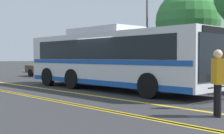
# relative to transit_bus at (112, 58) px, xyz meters

# --- Properties ---
(ground_plane) EXTENTS (220.00, 220.00, 0.00)m
(ground_plane) POSITION_rel_transit_bus_xyz_m (0.12, -0.28, -1.57)
(ground_plane) COLOR #2D2D30
(lane_strip_0) EXTENTS (30.94, 0.20, 0.01)m
(lane_strip_0) POSITION_rel_transit_bus_xyz_m (0.02, -2.20, -1.56)
(lane_strip_0) COLOR gold
(lane_strip_0) RESTS_ON ground_plane
(lane_strip_1) EXTENTS (30.94, 0.20, 0.01)m
(lane_strip_1) POSITION_rel_transit_bus_xyz_m (0.02, -4.15, -1.56)
(lane_strip_1) COLOR gold
(lane_strip_1) RESTS_ON ground_plane
(lane_strip_2) EXTENTS (30.94, 0.20, 0.01)m
(lane_strip_2) POSITION_rel_transit_bus_xyz_m (0.02, -4.24, -1.56)
(lane_strip_2) COLOR gold
(lane_strip_2) RESTS_ON ground_plane
(curb_strip) EXTENTS (38.94, 0.36, 0.15)m
(curb_strip) POSITION_rel_transit_bus_xyz_m (0.02, 5.16, -1.49)
(curb_strip) COLOR #99999E
(curb_strip) RESTS_ON ground_plane
(transit_bus) EXTENTS (11.27, 2.74, 3.06)m
(transit_bus) POSITION_rel_transit_bus_xyz_m (0.00, 0.00, 0.00)
(transit_bus) COLOR silver
(transit_bus) RESTS_ON ground_plane
(parked_car_0) EXTENTS (4.51, 2.13, 1.43)m
(parked_car_0) POSITION_rel_transit_bus_xyz_m (-11.27, 3.26, -0.84)
(parked_car_0) COLOR #4C3823
(parked_car_0) RESTS_ON ground_plane
(parked_car_1) EXTENTS (4.04, 2.00, 1.50)m
(parked_car_1) POSITION_rel_transit_bus_xyz_m (-6.15, 3.12, -0.82)
(parked_car_1) COLOR maroon
(parked_car_1) RESTS_ON ground_plane
(parked_car_2) EXTENTS (4.47, 1.95, 1.55)m
(parked_car_2) POSITION_rel_transit_bus_xyz_m (-1.03, 3.51, -0.79)
(parked_car_2) COLOR navy
(parked_car_2) RESTS_ON ground_plane
(pedestrian_0) EXTENTS (0.46, 0.44, 1.80)m
(pedestrian_0) POSITION_rel_transit_bus_xyz_m (7.07, -2.67, -0.53)
(pedestrian_0) COLOR black
(pedestrian_0) RESTS_ON ground_plane
(street_lamp) EXTENTS (0.53, 0.53, 6.47)m
(street_lamp) POSITION_rel_transit_bus_xyz_m (-3.09, 6.18, 3.24)
(street_lamp) COLOR #59595E
(street_lamp) RESTS_ON ground_plane
(tree_1) EXTENTS (4.51, 4.51, 6.32)m
(tree_1) POSITION_rel_transit_bus_xyz_m (-1.27, 8.41, 2.49)
(tree_1) COLOR #513823
(tree_1) RESTS_ON ground_plane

